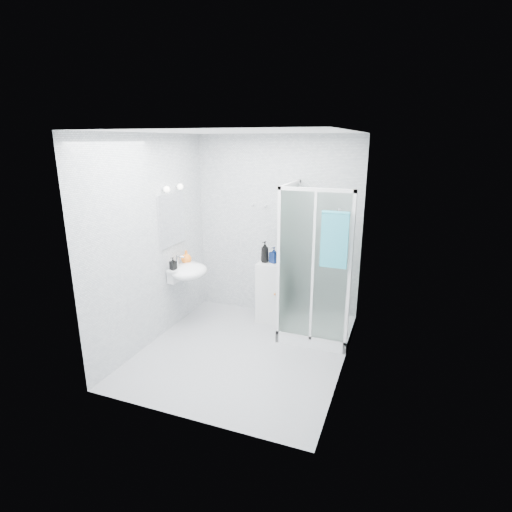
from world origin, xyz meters
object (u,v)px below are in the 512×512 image
at_px(wall_basin, 188,271).
at_px(hand_towel, 334,239).
at_px(storage_cabinet, 271,291).
at_px(shower_enclosure, 311,304).
at_px(shampoo_bottle_a, 265,252).
at_px(shampoo_bottle_b, 274,255).
at_px(soap_dispenser_black, 173,263).
at_px(soap_dispenser_orange, 186,257).

height_order(wall_basin, hand_towel, hand_towel).
bearing_deg(storage_cabinet, shower_enclosure, -22.45).
relative_size(shampoo_bottle_a, shampoo_bottle_b, 1.34).
xyz_separation_m(hand_towel, soap_dispenser_black, (-2.09, -0.09, -0.50)).
bearing_deg(soap_dispenser_orange, hand_towel, -6.20).
bearing_deg(shower_enclosure, soap_dispenser_black, -164.56).
distance_m(shampoo_bottle_b, soap_dispenser_orange, 1.22).
bearing_deg(shampoo_bottle_a, shampoo_bottle_b, 10.04).
bearing_deg(shampoo_bottle_b, storage_cabinet, 171.65).
bearing_deg(shampoo_bottle_a, soap_dispenser_black, -145.26).
bearing_deg(soap_dispenser_orange, shower_enclosure, 5.75).
height_order(storage_cabinet, shampoo_bottle_b, shampoo_bottle_b).
height_order(shampoo_bottle_b, soap_dispenser_orange, shampoo_bottle_b).
distance_m(storage_cabinet, soap_dispenser_orange, 1.30).
relative_size(storage_cabinet, soap_dispenser_black, 5.15).
bearing_deg(wall_basin, shower_enclosure, 10.81).
height_order(wall_basin, shampoo_bottle_b, shampoo_bottle_b).
bearing_deg(shampoo_bottle_a, wall_basin, -149.41).
bearing_deg(shower_enclosure, soap_dispenser_orange, -174.25).
bearing_deg(shampoo_bottle_a, storage_cabinet, 17.26).
bearing_deg(soap_dispenser_orange, storage_cabinet, 21.37).
bearing_deg(soap_dispenser_black, soap_dispenser_orange, 86.80).
xyz_separation_m(storage_cabinet, shampoo_bottle_b, (0.04, -0.01, 0.55)).
bearing_deg(soap_dispenser_black, shower_enclosure, 15.44).
relative_size(wall_basin, shampoo_bottle_a, 1.87).
relative_size(storage_cabinet, shampoo_bottle_a, 2.91).
distance_m(wall_basin, soap_dispenser_black, 0.25).
height_order(hand_towel, soap_dispenser_orange, hand_towel).
xyz_separation_m(shower_enclosure, storage_cabinet, (-0.64, 0.26, -0.01)).
distance_m(shampoo_bottle_b, soap_dispenser_black, 1.38).
xyz_separation_m(hand_towel, soap_dispenser_orange, (-2.07, 0.23, -0.49)).
distance_m(storage_cabinet, soap_dispenser_black, 1.44).
bearing_deg(hand_towel, shower_enclosure, 128.80).
xyz_separation_m(storage_cabinet, soap_dispenser_black, (-1.12, -0.74, 0.51)).
relative_size(shampoo_bottle_a, soap_dispenser_black, 1.77).
xyz_separation_m(shower_enclosure, wall_basin, (-1.66, -0.32, 0.35)).
xyz_separation_m(hand_towel, shampoo_bottle_b, (-0.93, 0.65, -0.46)).
bearing_deg(hand_towel, wall_basin, 177.54).
height_order(wall_basin, shampoo_bottle_a, shampoo_bottle_a).
relative_size(storage_cabinet, soap_dispenser_orange, 4.69).
bearing_deg(storage_cabinet, wall_basin, -151.18).
distance_m(storage_cabinet, shampoo_bottle_a, 0.59).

